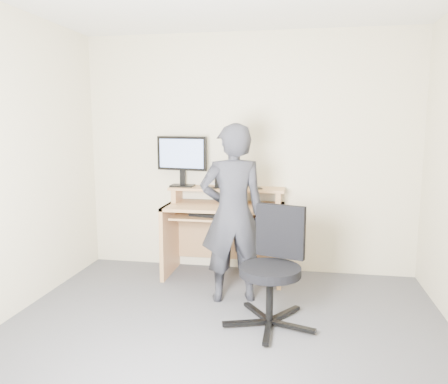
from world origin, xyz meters
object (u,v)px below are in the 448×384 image
(office_chair, at_px, (274,262))
(person, at_px, (233,214))
(desk, at_px, (226,223))
(monitor, at_px, (182,157))

(office_chair, distance_m, person, 0.63)
(person, bearing_deg, desk, -92.18)
(desk, xyz_separation_m, person, (0.18, -0.66, 0.24))
(desk, relative_size, person, 0.76)
(office_chair, bearing_deg, desk, 135.88)
(desk, relative_size, monitor, 2.17)
(desk, bearing_deg, office_chair, -62.02)
(monitor, relative_size, person, 0.35)
(office_chair, bearing_deg, person, 151.70)
(monitor, distance_m, office_chair, 1.71)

